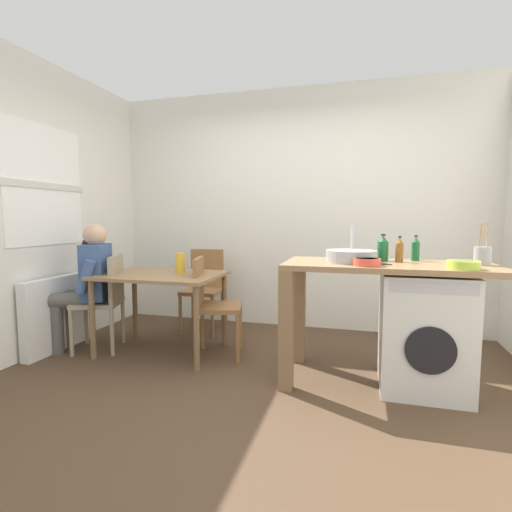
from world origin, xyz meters
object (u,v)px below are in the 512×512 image
at_px(bottle_squat_brown, 399,250).
at_px(bottle_clear_small, 416,249).
at_px(dining_table, 161,284).
at_px(chair_person_seat, 105,297).
at_px(chair_spare_by_wall, 204,285).
at_px(mixing_bowl, 367,262).
at_px(utensil_crock, 482,255).
at_px(bottle_tall_green, 383,249).
at_px(chair_opposite, 211,301).
at_px(washing_machine, 424,331).
at_px(vase, 180,263).
at_px(colander, 463,264).
at_px(seated_person, 87,280).

bearing_deg(bottle_squat_brown, bottle_clear_small, 46.33).
xyz_separation_m(dining_table, chair_person_seat, (-0.55, -0.08, -0.14)).
bearing_deg(chair_spare_by_wall, mixing_bowl, 142.94).
distance_m(dining_table, mixing_bowl, 1.88).
relative_size(chair_spare_by_wall, bottle_squat_brown, 4.57).
xyz_separation_m(bottle_clear_small, utensil_crock, (0.41, -0.18, -0.02)).
height_order(bottle_tall_green, bottle_squat_brown, bottle_tall_green).
relative_size(chair_person_seat, chair_opposite, 1.00).
height_order(washing_machine, bottle_tall_green, bottle_tall_green).
bearing_deg(chair_person_seat, vase, -95.24).
bearing_deg(bottle_squat_brown, chair_opposite, 175.97).
bearing_deg(utensil_crock, colander, -123.70).
distance_m(washing_machine, bottle_tall_green, 0.67).
relative_size(seated_person, bottle_tall_green, 5.73).
xyz_separation_m(chair_opposite, bottle_squat_brown, (1.58, -0.11, 0.50)).
bearing_deg(mixing_bowl, utensil_crock, 17.73).
bearing_deg(bottle_clear_small, dining_table, -178.53).
bearing_deg(chair_spare_by_wall, vase, 91.33).
height_order(chair_person_seat, washing_machine, chair_person_seat).
bearing_deg(colander, bottle_tall_green, 142.93).
xyz_separation_m(mixing_bowl, vase, (-1.67, 0.48, -0.11)).
height_order(bottle_clear_small, utensil_crock, utensil_crock).
height_order(bottle_clear_small, vase, bottle_clear_small).
bearing_deg(mixing_bowl, washing_machine, 25.51).
bearing_deg(bottle_clear_small, vase, 178.77).
relative_size(chair_opposite, vase, 4.72).
bearing_deg(colander, bottle_clear_small, 117.35).
height_order(bottle_tall_green, utensil_crock, utensil_crock).
relative_size(bottle_clear_small, vase, 1.04).
relative_size(chair_spare_by_wall, washing_machine, 1.05).
bearing_deg(chair_person_seat, mixing_bowl, -116.58).
bearing_deg(bottle_tall_green, mixing_bowl, -109.40).
xyz_separation_m(dining_table, bottle_clear_small, (2.18, 0.06, 0.37)).
relative_size(chair_opposite, chair_spare_by_wall, 1.00).
bearing_deg(utensil_crock, seated_person, -179.97).
xyz_separation_m(chair_opposite, washing_machine, (1.75, -0.21, -0.08)).
bearing_deg(bottle_clear_small, seated_person, -176.33).
bearing_deg(chair_opposite, seated_person, -96.87).
xyz_separation_m(bottle_tall_green, utensil_crock, (0.66, -0.09, -0.03)).
xyz_separation_m(bottle_tall_green, colander, (0.48, -0.36, -0.06)).
bearing_deg(utensil_crock, bottle_tall_green, 171.97).
height_order(washing_machine, utensil_crock, utensil_crock).
relative_size(chair_opposite, utensil_crock, 3.00).
xyz_separation_m(chair_spare_by_wall, bottle_tall_green, (1.84, -0.81, 0.51)).
height_order(bottle_clear_small, mixing_bowl, bottle_clear_small).
bearing_deg(washing_machine, bottle_tall_green, 153.61).
bearing_deg(chair_opposite, chair_spare_by_wall, -167.37).
xyz_separation_m(seated_person, bottle_tall_green, (2.64, 0.09, 0.34)).
relative_size(dining_table, utensil_crock, 3.67).
height_order(chair_spare_by_wall, bottle_squat_brown, bottle_squat_brown).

